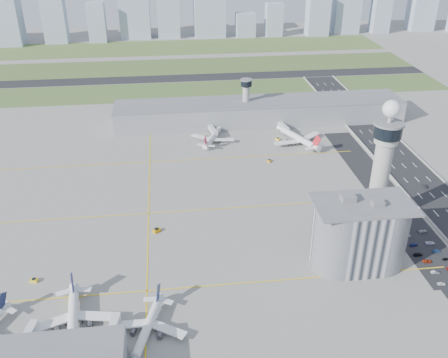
{
  "coord_description": "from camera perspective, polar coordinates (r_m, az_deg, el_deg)",
  "views": [
    {
      "loc": [
        -27.39,
        -191.43,
        139.17
      ],
      "look_at": [
        0.0,
        35.0,
        15.0
      ],
      "focal_mm": 40.0,
      "sensor_mm": 36.0,
      "label": 1
    }
  ],
  "objects": [
    {
      "name": "ground",
      "position": [
        238.25,
        1.02,
        -7.18
      ],
      "size": [
        1000.0,
        1000.0,
        0.0
      ],
      "primitive_type": "plane",
      "color": "gray"
    },
    {
      "name": "grass_strip_0",
      "position": [
        439.12,
        -5.66,
        9.95
      ],
      "size": [
        480.0,
        50.0,
        0.08
      ],
      "primitive_type": "cube",
      "color": "#3B5629",
      "rests_on": "ground"
    },
    {
      "name": "grass_strip_1",
      "position": [
        510.8,
        -5.95,
        12.61
      ],
      "size": [
        480.0,
        60.0,
        0.08
      ],
      "primitive_type": "cube",
      "color": "#475C2B",
      "rests_on": "ground"
    },
    {
      "name": "grass_strip_2",
      "position": [
        588.17,
        -6.18,
        14.72
      ],
      "size": [
        480.0,
        70.0,
        0.08
      ],
      "primitive_type": "cube",
      "color": "#576E34",
      "rests_on": "ground"
    },
    {
      "name": "runway",
      "position": [
        474.35,
        -5.81,
        11.37
      ],
      "size": [
        480.0,
        22.0,
        0.1
      ],
      "primitive_type": "cube",
      "color": "black",
      "rests_on": "ground"
    },
    {
      "name": "barrier_left",
      "position": [
        268.94,
        22.95,
        -5.0
      ],
      "size": [
        0.6,
        500.0,
        1.2
      ],
      "primitive_type": "cube",
      "color": "#9E9E99",
      "rests_on": "ground"
    },
    {
      "name": "landside_road",
      "position": [
        257.01,
        21.78,
        -6.55
      ],
      "size": [
        18.0,
        260.0,
        0.08
      ],
      "primitive_type": "cube",
      "color": "black",
      "rests_on": "ground"
    },
    {
      "name": "parking_lot",
      "position": [
        247.74,
        22.59,
        -8.15
      ],
      "size": [
        20.0,
        44.0,
        0.1
      ],
      "primitive_type": "cube",
      "color": "black",
      "rests_on": "ground"
    },
    {
      "name": "taxiway_line_h_0",
      "position": [
        213.51,
        -8.81,
        -12.53
      ],
      "size": [
        260.0,
        0.6,
        0.01
      ],
      "primitive_type": "cube",
      "color": "yellow",
      "rests_on": "ground"
    },
    {
      "name": "taxiway_line_h_1",
      "position": [
        261.84,
        -8.61,
        -3.91
      ],
      "size": [
        260.0,
        0.6,
        0.01
      ],
      "primitive_type": "cube",
      "color": "yellow",
      "rests_on": "ground"
    },
    {
      "name": "taxiway_line_h_2",
      "position": [
        314.21,
        -8.48,
        1.94
      ],
      "size": [
        260.0,
        0.6,
        0.01
      ],
      "primitive_type": "cube",
      "color": "yellow",
      "rests_on": "ground"
    },
    {
      "name": "taxiway_line_v",
      "position": [
        261.84,
        -8.61,
        -3.91
      ],
      "size": [
        0.6,
        260.0,
        0.01
      ],
      "primitive_type": "cube",
      "color": "yellow",
      "rests_on": "ground"
    },
    {
      "name": "control_tower",
      "position": [
        245.95,
        17.7,
        2.08
      ],
      "size": [
        14.0,
        14.0,
        64.5
      ],
      "color": "#ADAAA5",
      "rests_on": "ground"
    },
    {
      "name": "secondary_tower",
      "position": [
        366.55,
        2.53,
        9.37
      ],
      "size": [
        8.6,
        8.6,
        31.9
      ],
      "color": "#ADAAA5",
      "rests_on": "ground"
    },
    {
      "name": "admin_building",
      "position": [
        224.39,
        15.19,
        -6.09
      ],
      "size": [
        42.0,
        24.0,
        33.5
      ],
      "color": "#B2B2B7",
      "rests_on": "ground"
    },
    {
      "name": "terminal_pier",
      "position": [
        370.12,
        4.09,
        7.72
      ],
      "size": [
        210.0,
        32.0,
        15.8
      ],
      "color": "gray",
      "rests_on": "ground"
    },
    {
      "name": "airplane_near_b",
      "position": [
        200.14,
        -16.98,
        -14.85
      ],
      "size": [
        38.87,
        44.18,
        11.32
      ],
      "primitive_type": null,
      "rotation": [
        0.0,
        0.0,
        -1.45
      ],
      "color": "white",
      "rests_on": "ground"
    },
    {
      "name": "airplane_near_c",
      "position": [
        192.42,
        -8.84,
        -16.1
      ],
      "size": [
        38.9,
        42.47,
        9.9
      ],
      "primitive_type": null,
      "rotation": [
        0.0,
        0.0,
        -1.86
      ],
      "color": "white",
      "rests_on": "ground"
    },
    {
      "name": "airplane_far_a",
      "position": [
        338.14,
        -1.3,
        5.18
      ],
      "size": [
        42.07,
        44.92,
        10.04
      ],
      "primitive_type": null,
      "rotation": [
        0.0,
        0.0,
        1.17
      ],
      "color": "white",
      "rests_on": "ground"
    },
    {
      "name": "airplane_far_b",
      "position": [
        338.76,
        8.4,
        5.12
      ],
      "size": [
        52.23,
        55.48,
        12.3
      ],
      "primitive_type": null,
      "rotation": [
        0.0,
        0.0,
        2.0
      ],
      "color": "white",
      "rests_on": "ground"
    },
    {
      "name": "jet_bridge_near_1",
      "position": [
        196.69,
        -22.27,
        -18.07
      ],
      "size": [
        5.39,
        14.31,
        5.7
      ],
      "primitive_type": null,
      "rotation": [
        0.0,
        0.0,
        1.4
      ],
      "color": "silver",
      "rests_on": "ground"
    },
    {
      "name": "jet_bridge_near_2",
      "position": [
        190.4,
        -13.13,
        -18.14
      ],
      "size": [
        5.39,
        14.31,
        5.7
      ],
      "primitive_type": null,
      "rotation": [
        0.0,
        0.0,
        1.4
      ],
      "color": "silver",
      "rests_on": "ground"
    },
    {
      "name": "jet_bridge_far_0",
      "position": [
        352.21,
        -1.58,
        5.78
      ],
      "size": [
        5.39,
        14.31,
        5.7
      ],
      "primitive_type": null,
      "rotation": [
        0.0,
        0.0,
        -1.4
      ],
      "color": "silver",
      "rests_on": "ground"
    },
    {
      "name": "jet_bridge_far_1",
      "position": [
        359.85,
        6.41,
        6.12
      ],
      "size": [
        5.39,
        14.31,
        5.7
      ],
      "primitive_type": null,
      "rotation": [
        0.0,
        0.0,
        -1.4
      ],
      "color": "silver",
      "rests_on": "ground"
    },
    {
      "name": "tug_1",
      "position": [
        229.53,
        -20.89,
        -10.74
      ],
      "size": [
        3.34,
        2.6,
        1.74
      ],
      "primitive_type": null,
      "rotation": [
        0.0,
        0.0,
        1.38
      ],
      "color": "yellow",
      "rests_on": "ground"
    },
    {
      "name": "tug_2",
      "position": [
        215.19,
        -16.99,
        -12.9
      ],
      "size": [
        3.7,
        4.33,
        2.12
      ],
      "primitive_type": null,
      "rotation": [
        0.0,
        0.0,
        -2.76
      ],
      "color": "#DAC804",
      "rests_on": "ground"
    },
    {
      "name": "tug_3",
      "position": [
        246.61,
        -7.71,
        -5.81
      ],
      "size": [
        4.23,
        3.97,
        2.03
      ],
      "primitive_type": null,
      "rotation": [
        0.0,
        0.0,
        2.19
      ],
      "color": "#CD8D07",
      "rests_on": "ground"
    },
    {
      "name": "tug_4",
      "position": [
        311.89,
        5.19,
        2.11
      ],
      "size": [
        3.21,
        3.46,
        1.66
      ],
      "primitive_type": null,
      "rotation": [
        0.0,
        0.0,
        2.55
      ],
      "color": "gold",
      "rests_on": "ground"
    },
    {
      "name": "tug_5",
      "position": [
        342.5,
        6.16,
        4.58
      ],
      "size": [
        3.57,
        3.65,
        1.76
      ],
      "primitive_type": null,
      "rotation": [
        0.0,
        0.0,
        0.72
      ],
      "color": "yellow",
      "rests_on": "ground"
    },
    {
      "name": "car_lot_0",
      "position": [
        232.44,
        23.6,
        -10.89
      ],
      "size": [
        3.53,
        1.73,
        1.16
      ],
      "primitive_type": "imported",
      "rotation": [
        0.0,
        0.0,
        1.46
      ],
      "color": "white",
      "rests_on": "ground"
    },
    {
      "name": "car_lot_1",
      "position": [
        237.66,
        23.01,
        -9.78
      ],
      "size": [
        3.88,
        1.52,
        1.26
      ],
      "primitive_type": "imported",
      "rotation": [
        0.0,
        0.0,
        1.52
      ],
      "color": "gray",
      "rests_on": "ground"
    },
    {
      "name": "car_lot_2",
      "position": [
        243.08,
        22.21,
        -8.68
      ],
      "size": [
        4.24,
        2.3,
        1.13
      ],
      "primitive_type": "imported",
      "rotation": [
        0.0,
        0.0,
        1.46
      ],
      "color": "#AB2E12",
      "rests_on": "ground"
    },
    {
      "name": "car_lot_3",
      "position": [
        245.68,
        21.29,
        -8.04
      ],
      "size": [
        4.47,
        2.21,
        1.25
      ],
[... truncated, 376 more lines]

